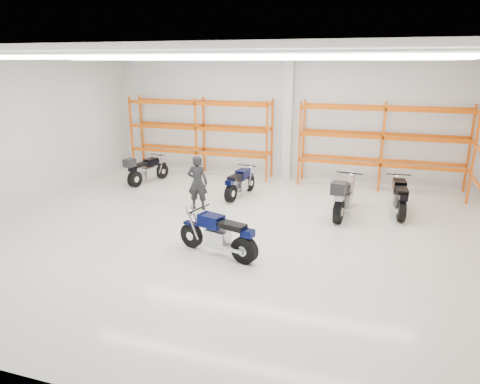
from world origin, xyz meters
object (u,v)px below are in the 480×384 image
(motorcycle_main, at_px, (220,236))
(motorcycle_back_c, at_px, (343,197))
(motorcycle_back_a, at_px, (145,170))
(standing_man, at_px, (198,183))
(motorcycle_back_b, at_px, (239,184))
(structural_column, at_px, (288,120))
(motorcycle_back_d, at_px, (399,198))

(motorcycle_main, height_order, motorcycle_back_c, motorcycle_back_c)
(motorcycle_back_a, height_order, standing_man, standing_man)
(motorcycle_main, bearing_deg, standing_man, 121.62)
(motorcycle_back_b, xyz_separation_m, structural_column, (0.99, 2.81, 1.79))
(motorcycle_back_b, bearing_deg, structural_column, 70.59)
(motorcycle_back_a, height_order, motorcycle_back_c, motorcycle_back_c)
(motorcycle_back_a, height_order, structural_column, structural_column)
(motorcycle_back_d, relative_size, standing_man, 1.30)
(motorcycle_back_c, height_order, standing_man, standing_man)
(standing_man, bearing_deg, motorcycle_back_c, -179.63)
(motorcycle_back_a, bearing_deg, motorcycle_back_d, -4.17)
(motorcycle_back_c, distance_m, standing_man, 4.30)
(motorcycle_back_b, bearing_deg, motorcycle_back_a, 172.47)
(motorcycle_back_a, bearing_deg, motorcycle_back_b, -7.53)
(motorcycle_main, relative_size, motorcycle_back_b, 1.06)
(motorcycle_back_a, distance_m, motorcycle_back_c, 7.32)
(motorcycle_back_b, xyz_separation_m, motorcycle_back_c, (3.41, -0.85, 0.14))
(motorcycle_back_c, bearing_deg, motorcycle_back_b, 166.02)
(motorcycle_main, distance_m, motorcycle_back_d, 5.87)
(motorcycle_main, xyz_separation_m, structural_column, (0.04, 7.24, 1.75))
(motorcycle_back_d, xyz_separation_m, standing_man, (-5.79, -1.40, 0.34))
(motorcycle_back_a, distance_m, motorcycle_back_b, 3.81)
(motorcycle_back_c, xyz_separation_m, standing_man, (-4.24, -0.69, 0.24))
(motorcycle_main, distance_m, structural_column, 7.45)
(motorcycle_back_d, bearing_deg, motorcycle_back_b, 178.41)
(motorcycle_main, bearing_deg, motorcycle_back_b, 102.12)
(motorcycle_back_c, distance_m, motorcycle_back_d, 1.71)
(motorcycle_back_c, bearing_deg, motorcycle_back_d, 24.66)
(motorcycle_main, relative_size, motorcycle_back_d, 0.97)
(motorcycle_back_c, bearing_deg, standing_man, -170.76)
(motorcycle_back_c, xyz_separation_m, motorcycle_back_d, (1.55, 0.71, -0.10))
(motorcycle_back_d, bearing_deg, motorcycle_main, -133.11)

